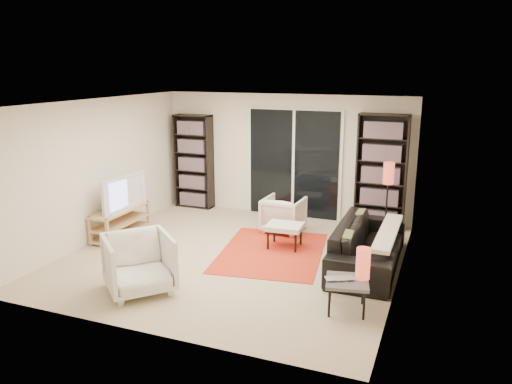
# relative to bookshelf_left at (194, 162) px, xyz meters

# --- Properties ---
(floor) EXTENTS (5.00, 5.00, 0.00)m
(floor) POSITION_rel_bookshelf_left_xyz_m (1.95, -2.33, -0.98)
(floor) COLOR beige
(floor) RESTS_ON ground
(wall_back) EXTENTS (5.00, 0.02, 2.40)m
(wall_back) POSITION_rel_bookshelf_left_xyz_m (1.95, 0.17, 0.22)
(wall_back) COLOR white
(wall_back) RESTS_ON ground
(wall_front) EXTENTS (5.00, 0.02, 2.40)m
(wall_front) POSITION_rel_bookshelf_left_xyz_m (1.95, -4.83, 0.22)
(wall_front) COLOR white
(wall_front) RESTS_ON ground
(wall_left) EXTENTS (0.02, 5.00, 2.40)m
(wall_left) POSITION_rel_bookshelf_left_xyz_m (-0.55, -2.33, 0.22)
(wall_left) COLOR white
(wall_left) RESTS_ON ground
(wall_right) EXTENTS (0.02, 5.00, 2.40)m
(wall_right) POSITION_rel_bookshelf_left_xyz_m (4.45, -2.33, 0.22)
(wall_right) COLOR white
(wall_right) RESTS_ON ground
(ceiling) EXTENTS (5.00, 5.00, 0.02)m
(ceiling) POSITION_rel_bookshelf_left_xyz_m (1.95, -2.33, 1.42)
(ceiling) COLOR white
(ceiling) RESTS_ON wall_back
(sliding_door) EXTENTS (1.92, 0.08, 2.16)m
(sliding_door) POSITION_rel_bookshelf_left_xyz_m (2.15, 0.13, 0.07)
(sliding_door) COLOR white
(sliding_door) RESTS_ON ground
(bookshelf_left) EXTENTS (0.80, 0.30, 1.95)m
(bookshelf_left) POSITION_rel_bookshelf_left_xyz_m (0.00, 0.00, 0.00)
(bookshelf_left) COLOR black
(bookshelf_left) RESTS_ON ground
(bookshelf_right) EXTENTS (0.90, 0.30, 2.10)m
(bookshelf_right) POSITION_rel_bookshelf_left_xyz_m (3.85, -0.00, 0.07)
(bookshelf_right) COLOR black
(bookshelf_right) RESTS_ON ground
(tv_stand) EXTENTS (0.41, 1.28, 0.50)m
(tv_stand) POSITION_rel_bookshelf_left_xyz_m (-0.31, -2.16, -0.71)
(tv_stand) COLOR tan
(tv_stand) RESTS_ON floor
(tv) EXTENTS (0.25, 1.04, 0.60)m
(tv) POSITION_rel_bookshelf_left_xyz_m (-0.29, -2.16, -0.18)
(tv) COLOR black
(tv) RESTS_ON tv_stand
(rug) EXTENTS (1.88, 2.36, 0.01)m
(rug) POSITION_rel_bookshelf_left_xyz_m (2.44, -1.96, -0.97)
(rug) COLOR red
(rug) RESTS_ON floor
(sofa) EXTENTS (0.91, 2.28, 0.66)m
(sofa) POSITION_rel_bookshelf_left_xyz_m (3.97, -1.94, -0.64)
(sofa) COLOR black
(sofa) RESTS_ON floor
(armchair_back) EXTENTS (0.71, 0.73, 0.64)m
(armchair_back) POSITION_rel_bookshelf_left_xyz_m (2.28, -0.89, -0.66)
(armchair_back) COLOR silver
(armchair_back) RESTS_ON floor
(armchair_front) EXTENTS (1.20, 1.19, 0.78)m
(armchair_front) POSITION_rel_bookshelf_left_xyz_m (1.29, -3.94, -0.58)
(armchair_front) COLOR silver
(armchair_front) RESTS_ON floor
(ottoman) EXTENTS (0.60, 0.51, 0.40)m
(ottoman) POSITION_rel_bookshelf_left_xyz_m (2.56, -1.67, -0.63)
(ottoman) COLOR silver
(ottoman) RESTS_ON floor
(side_table) EXTENTS (0.60, 0.60, 0.40)m
(side_table) POSITION_rel_bookshelf_left_xyz_m (3.96, -3.48, -0.62)
(side_table) COLOR #4A4B4F
(side_table) RESTS_ON floor
(laptop) EXTENTS (0.42, 0.36, 0.03)m
(laptop) POSITION_rel_bookshelf_left_xyz_m (3.89, -3.55, -0.56)
(laptop) COLOR silver
(laptop) RESTS_ON side_table
(table_lamp) EXTENTS (0.17, 0.17, 0.39)m
(table_lamp) POSITION_rel_bookshelf_left_xyz_m (4.12, -3.36, -0.38)
(table_lamp) COLOR #C34129
(table_lamp) RESTS_ON side_table
(floor_lamp) EXTENTS (0.20, 0.20, 1.36)m
(floor_lamp) POSITION_rel_bookshelf_left_xyz_m (4.05, -0.65, 0.06)
(floor_lamp) COLOR black
(floor_lamp) RESTS_ON floor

